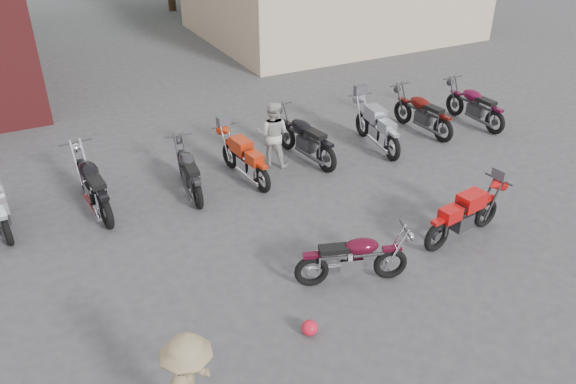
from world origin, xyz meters
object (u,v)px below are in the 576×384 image
row_bike_6 (377,125)px  row_bike_7 (422,111)px  person_light (273,134)px  row_bike_2 (92,182)px  row_bike_4 (244,156)px  row_bike_5 (305,136)px  helmet (310,328)px  row_bike_8 (475,103)px  vintage_motorcycle (354,255)px  sportbike (465,212)px  row_bike_3 (189,169)px

row_bike_6 → row_bike_7: 1.58m
person_light → row_bike_7: (4.17, -0.06, -0.19)m
row_bike_2 → row_bike_6: (6.57, -0.19, -0.03)m
row_bike_4 → row_bike_6: 3.46m
row_bike_5 → row_bike_6: bearing=-105.9°
row_bike_4 → helmet: bearing=160.3°
person_light → row_bike_5: bearing=-145.9°
row_bike_2 → row_bike_6: bearing=-96.0°
helmet → row_bike_8: bearing=32.2°
vintage_motorcycle → person_light: person_light is taller
helmet → row_bike_4: row_bike_4 is taller
vintage_motorcycle → row_bike_5: 4.53m
vintage_motorcycle → helmet: (-1.22, -0.72, -0.41)m
row_bike_4 → sportbike: bearing=-153.3°
vintage_motorcycle → row_bike_6: row_bike_6 is taller
person_light → row_bike_4: size_ratio=0.82×
row_bike_2 → row_bike_4: row_bike_2 is taller
sportbike → row_bike_2: size_ratio=0.88×
row_bike_3 → person_light: bearing=-75.7°
row_bike_4 → row_bike_7: 5.02m
vintage_motorcycle → row_bike_2: size_ratio=0.85×
sportbike → row_bike_3: sportbike is taller
person_light → row_bike_2: bearing=40.9°
helmet → row_bike_2: bearing=112.3°
row_bike_2 → row_bike_7: 8.13m
helmet → row_bike_6: bearing=46.6°
sportbike → row_bike_2: 7.05m
row_bike_5 → row_bike_2: bearing=81.1°
row_bike_4 → vintage_motorcycle: bearing=175.0°
row_bike_4 → row_bike_2: bearing=79.2°
vintage_motorcycle → helmet: vintage_motorcycle is taller
row_bike_3 → row_bike_8: (7.81, 0.04, 0.04)m
vintage_motorcycle → person_light: 4.42m
helmet → person_light: (1.91, 5.08, 0.64)m
helmet → row_bike_6: (4.53, 4.79, 0.47)m
row_bike_7 → row_bike_8: (1.55, -0.21, -0.00)m
row_bike_2 → person_light: bearing=-92.9°
row_bike_7 → row_bike_3: bearing=86.7°
sportbike → helmet: 3.81m
helmet → row_bike_5: bearing=61.9°
row_bike_2 → row_bike_5: (4.72, 0.03, -0.02)m
row_bike_5 → row_bike_8: row_bike_5 is taller
row_bike_2 → row_bike_7: (8.13, 0.04, -0.04)m
sportbike → helmet: size_ratio=7.50×
row_bike_7 → person_light: bearing=83.6°
person_light → row_bike_8: size_ratio=0.77×
sportbike → row_bike_4: row_bike_4 is taller
row_bike_4 → row_bike_7: size_ratio=0.94×
sportbike → row_bike_5: row_bike_5 is taller
row_bike_5 → row_bike_7: bearing=-99.0°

